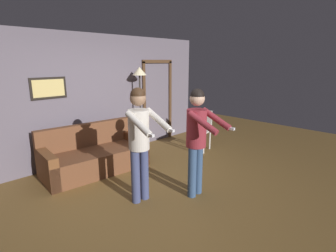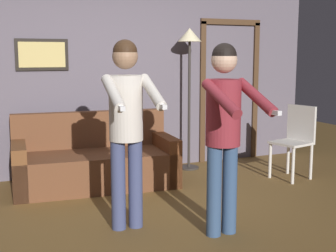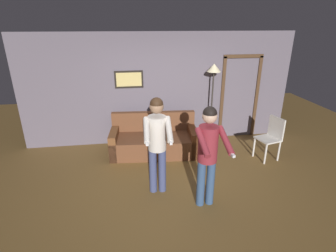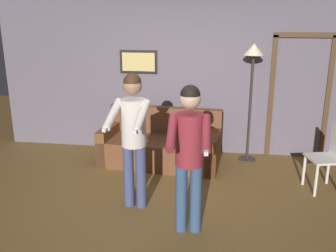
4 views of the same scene
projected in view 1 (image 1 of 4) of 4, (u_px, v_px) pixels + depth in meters
ground_plane at (155, 192)px, 4.21m from camera, size 12.00×12.00×0.00m
back_wall_assembly at (86, 99)px, 5.37m from camera, size 6.40×0.10×2.60m
couch at (95, 157)px, 4.99m from camera, size 1.96×1.01×0.87m
torchiere_lamp at (140, 82)px, 5.87m from camera, size 0.32×0.32×1.92m
person_standing_left at (140, 135)px, 3.72m from camera, size 0.45×0.70×1.70m
person_standing_right at (197, 133)px, 3.89m from camera, size 0.46×0.67×1.67m
dining_chair_distant at (202, 127)px, 6.17m from camera, size 0.51×0.51×0.93m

